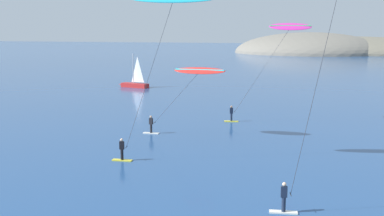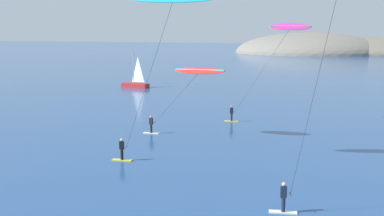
{
  "view_description": "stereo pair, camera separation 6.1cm",
  "coord_description": "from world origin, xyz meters",
  "px_view_note": "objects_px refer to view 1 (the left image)",
  "views": [
    {
      "loc": [
        1.72,
        -15.86,
        9.81
      ],
      "look_at": [
        -8.16,
        21.24,
        3.4
      ],
      "focal_mm": 45.0,
      "sensor_mm": 36.0,
      "label": 1
    },
    {
      "loc": [
        1.78,
        -15.84,
        9.81
      ],
      "look_at": [
        -8.16,
        21.24,
        3.4
      ],
      "focal_mm": 45.0,
      "sensor_mm": 36.0,
      "label": 2
    }
  ],
  "objects_px": {
    "sailboat_near": "(133,83)",
    "kitesurfer_cyan": "(169,11)",
    "kitesurfer_magenta": "(286,34)",
    "kitesurfer_red": "(195,76)"
  },
  "relations": [
    {
      "from": "sailboat_near",
      "to": "kitesurfer_cyan",
      "type": "relative_size",
      "value": 0.48
    },
    {
      "from": "sailboat_near",
      "to": "kitesurfer_red",
      "type": "distance_m",
      "value": 38.73
    },
    {
      "from": "kitesurfer_magenta",
      "to": "sailboat_near",
      "type": "bearing_deg",
      "value": 138.14
    },
    {
      "from": "kitesurfer_red",
      "to": "kitesurfer_magenta",
      "type": "height_order",
      "value": "kitesurfer_magenta"
    },
    {
      "from": "kitesurfer_cyan",
      "to": "kitesurfer_magenta",
      "type": "distance_m",
      "value": 19.43
    },
    {
      "from": "sailboat_near",
      "to": "kitesurfer_cyan",
      "type": "bearing_deg",
      "value": -64.87
    },
    {
      "from": "sailboat_near",
      "to": "kitesurfer_red",
      "type": "bearing_deg",
      "value": -59.88
    },
    {
      "from": "sailboat_near",
      "to": "kitesurfer_magenta",
      "type": "height_order",
      "value": "kitesurfer_magenta"
    },
    {
      "from": "sailboat_near",
      "to": "kitesurfer_magenta",
      "type": "distance_m",
      "value": 36.58
    },
    {
      "from": "sailboat_near",
      "to": "kitesurfer_cyan",
      "type": "height_order",
      "value": "kitesurfer_cyan"
    }
  ]
}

